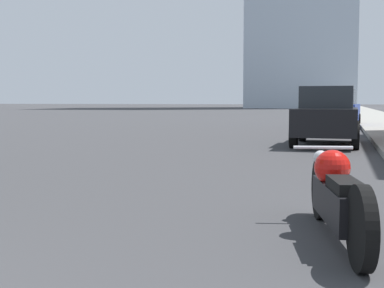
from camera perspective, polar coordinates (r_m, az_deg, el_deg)
sidewalk at (r=41.16m, az=19.21°, el=2.69°), size 3.44×240.00×0.15m
motorcycle at (r=5.14m, az=15.16°, el=-5.36°), size 0.76×2.46×0.81m
parked_car_black at (r=15.97m, az=14.20°, el=2.92°), size 1.90×4.21×1.69m
parked_car_blue at (r=26.72m, az=15.46°, el=3.64°), size 2.09×4.69×1.84m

